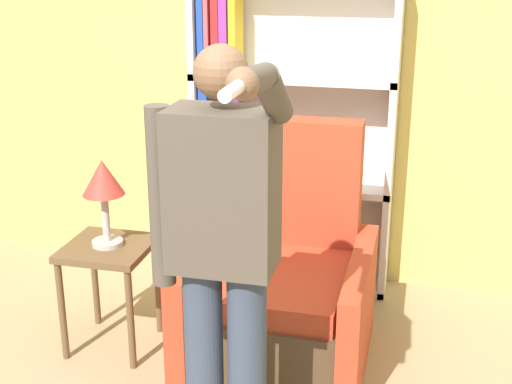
% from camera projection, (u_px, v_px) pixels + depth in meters
% --- Properties ---
extents(wall_back, '(8.00, 0.11, 2.80)m').
position_uv_depth(wall_back, '(326.00, 58.00, 4.26)').
color(wall_back, '#E0C160').
rests_on(wall_back, ground_plane).
extents(bookcase, '(1.21, 0.28, 1.96)m').
position_uv_depth(bookcase, '(271.00, 131.00, 4.32)').
color(bookcase, silver).
rests_on(bookcase, ground_plane).
extents(armchair, '(0.89, 0.94, 1.19)m').
position_uv_depth(armchair, '(283.00, 292.00, 3.65)').
color(armchair, '#4C3823').
rests_on(armchair, ground_plane).
extents(person_standing, '(0.53, 0.78, 1.74)m').
position_uv_depth(person_standing, '(222.00, 253.00, 2.59)').
color(person_standing, '#384256').
rests_on(person_standing, ground_plane).
extents(side_table, '(0.43, 0.43, 0.58)m').
position_uv_depth(side_table, '(109.00, 263.00, 3.70)').
color(side_table, brown).
rests_on(side_table, ground_plane).
extents(table_lamp, '(0.21, 0.21, 0.46)m').
position_uv_depth(table_lamp, '(103.00, 184.00, 3.56)').
color(table_lamp, '#B7B2A8').
rests_on(table_lamp, side_table).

